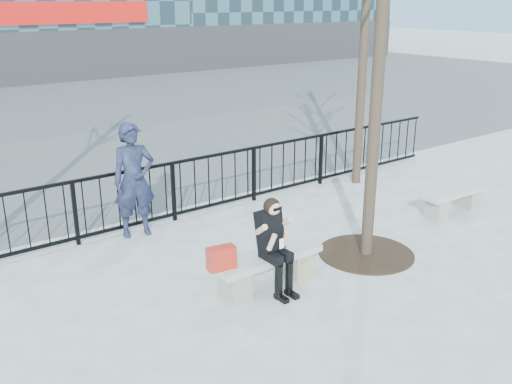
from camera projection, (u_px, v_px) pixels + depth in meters
ground at (267, 286)px, 8.01m from camera, size 120.00×120.00×0.00m
railing at (164, 194)px, 10.10m from camera, size 14.00×0.06×1.10m
tree_grate at (366, 253)px, 9.01m from camera, size 1.50×1.50×0.02m
bench_main at (268, 267)px, 7.91m from camera, size 1.65×0.46×0.49m
bench_second at (454, 199)px, 10.68m from camera, size 1.50×0.42×0.45m
seated_woman at (275, 246)px, 7.67m from camera, size 0.50×0.64×1.34m
handbag at (221, 258)px, 7.39m from camera, size 0.39×0.23×0.31m
shopping_bag at (306, 268)px, 8.17m from camera, size 0.36×0.22×0.32m
standing_man at (134, 180)px, 9.45m from camera, size 0.78×0.58×1.94m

